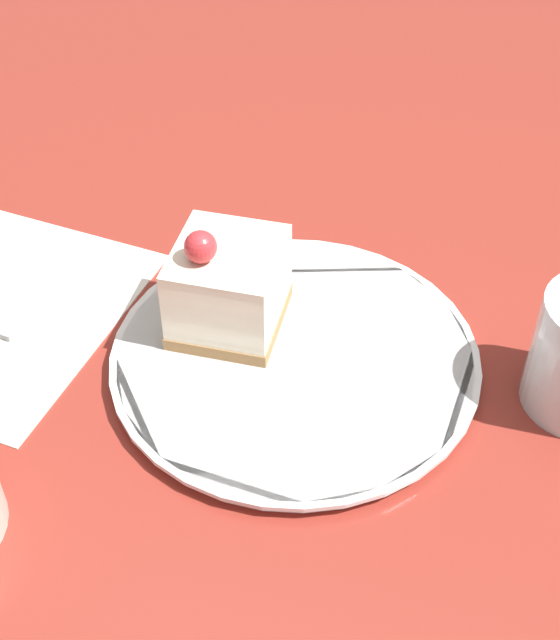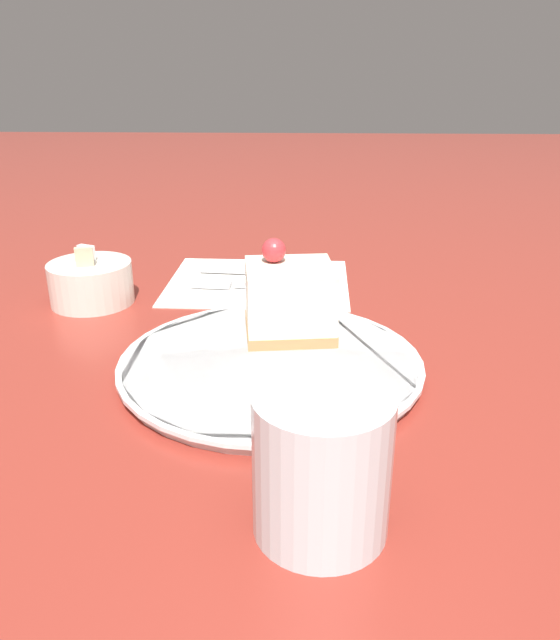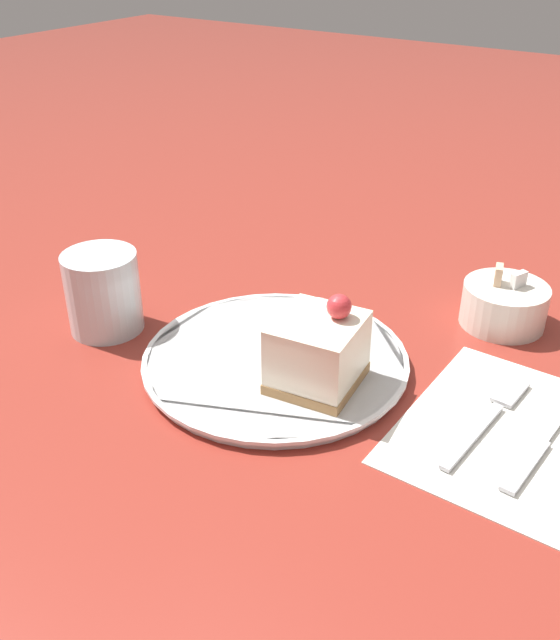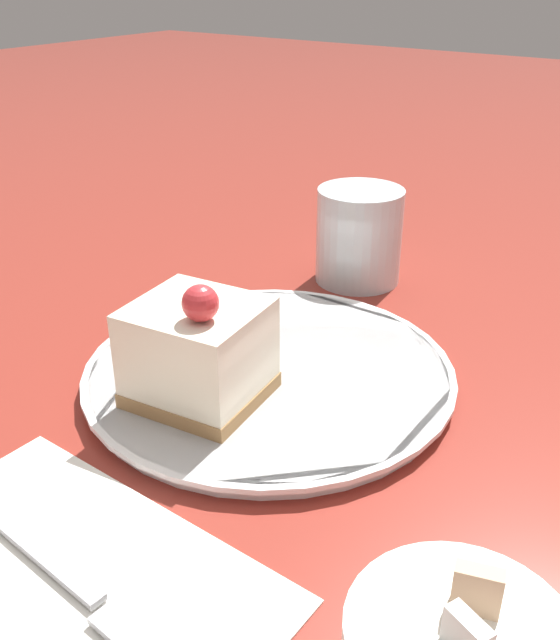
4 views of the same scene
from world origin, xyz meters
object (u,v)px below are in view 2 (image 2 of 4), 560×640
knife (272,273)px  drinking_glass (322,464)px  plate (272,364)px  sugar_bowl (91,282)px  cake_slice (289,299)px  fork (244,286)px

knife → drinking_glass: 0.48m
plate → sugar_bowl: bearing=52.5°
plate → drinking_glass: drinking_glass is taller
knife → sugar_bowl: 0.23m
plate → drinking_glass: 0.21m
cake_slice → sugar_bowl: bearing=58.4°
sugar_bowl → knife: bearing=-63.9°
drinking_glass → knife: bearing=6.4°
plate → knife: (0.27, 0.01, -0.00)m
fork → drinking_glass: (-0.43, -0.08, 0.04)m
plate → sugar_bowl: sugar_bowl is taller
fork → sugar_bowl: size_ratio=1.69×
knife → sugar_bowl: sugar_bowl is taller
plate → drinking_glass: bearing=-169.0°
fork → sugar_bowl: 0.18m
cake_slice → knife: cake_slice is taller
fork → knife: 0.06m
cake_slice → drinking_glass: size_ratio=1.03×
plate → cake_slice: 0.07m
sugar_bowl → drinking_glass: (-0.37, -0.26, 0.02)m
cake_slice → fork: size_ratio=0.58×
knife → drinking_glass: size_ratio=1.76×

